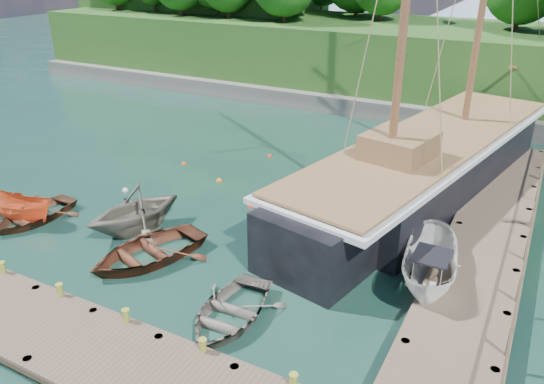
{
  "coord_description": "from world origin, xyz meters",
  "views": [
    {
      "loc": [
        12.68,
        -15.07,
        11.5
      ],
      "look_at": [
        2.85,
        3.26,
        2.0
      ],
      "focal_mm": 35.0,
      "sensor_mm": 36.0,
      "label": 1
    }
  ],
  "objects_px": {
    "rowboat_2": "(148,259)",
    "rowboat_3": "(230,319)",
    "rowboat_0": "(34,220)",
    "motorboat_orange": "(22,220)",
    "schooner": "(427,169)",
    "cabin_boat_white": "(427,288)",
    "rowboat_1": "(137,230)"
  },
  "relations": [
    {
      "from": "rowboat_1",
      "to": "schooner",
      "type": "bearing_deg",
      "value": 64.73
    },
    {
      "from": "rowboat_0",
      "to": "rowboat_3",
      "type": "relative_size",
      "value": 0.96
    },
    {
      "from": "rowboat_0",
      "to": "motorboat_orange",
      "type": "height_order",
      "value": "motorboat_orange"
    },
    {
      "from": "rowboat_0",
      "to": "rowboat_2",
      "type": "height_order",
      "value": "rowboat_2"
    },
    {
      "from": "rowboat_0",
      "to": "rowboat_1",
      "type": "height_order",
      "value": "rowboat_1"
    },
    {
      "from": "rowboat_0",
      "to": "motorboat_orange",
      "type": "xyz_separation_m",
      "value": [
        -0.48,
        -0.29,
        0.0
      ]
    },
    {
      "from": "rowboat_3",
      "to": "rowboat_2",
      "type": "bearing_deg",
      "value": 157.41
    },
    {
      "from": "rowboat_1",
      "to": "rowboat_2",
      "type": "relative_size",
      "value": 0.89
    },
    {
      "from": "rowboat_3",
      "to": "schooner",
      "type": "relative_size",
      "value": 0.15
    },
    {
      "from": "rowboat_0",
      "to": "motorboat_orange",
      "type": "relative_size",
      "value": 1.1
    },
    {
      "from": "motorboat_orange",
      "to": "rowboat_0",
      "type": "bearing_deg",
      "value": -65.43
    },
    {
      "from": "rowboat_0",
      "to": "rowboat_1",
      "type": "distance_m",
      "value": 5.1
    },
    {
      "from": "rowboat_2",
      "to": "cabin_boat_white",
      "type": "bearing_deg",
      "value": 36.71
    },
    {
      "from": "rowboat_2",
      "to": "motorboat_orange",
      "type": "distance_m",
      "value": 7.47
    },
    {
      "from": "rowboat_0",
      "to": "rowboat_2",
      "type": "bearing_deg",
      "value": 1.72
    },
    {
      "from": "rowboat_1",
      "to": "cabin_boat_white",
      "type": "bearing_deg",
      "value": 26.93
    },
    {
      "from": "rowboat_0",
      "to": "rowboat_2",
      "type": "distance_m",
      "value": 6.98
    },
    {
      "from": "rowboat_2",
      "to": "schooner",
      "type": "xyz_separation_m",
      "value": [
        8.31,
        12.21,
        1.23
      ]
    },
    {
      "from": "rowboat_2",
      "to": "rowboat_1",
      "type": "bearing_deg",
      "value": 160.29
    },
    {
      "from": "rowboat_2",
      "to": "rowboat_3",
      "type": "bearing_deg",
      "value": 0.22
    },
    {
      "from": "motorboat_orange",
      "to": "cabin_boat_white",
      "type": "bearing_deg",
      "value": -85.17
    },
    {
      "from": "rowboat_0",
      "to": "cabin_boat_white",
      "type": "height_order",
      "value": "cabin_boat_white"
    },
    {
      "from": "rowboat_3",
      "to": "cabin_boat_white",
      "type": "distance_m",
      "value": 7.5
    },
    {
      "from": "motorboat_orange",
      "to": "cabin_boat_white",
      "type": "distance_m",
      "value": 18.34
    },
    {
      "from": "rowboat_1",
      "to": "rowboat_3",
      "type": "height_order",
      "value": "rowboat_1"
    },
    {
      "from": "schooner",
      "to": "motorboat_orange",
      "type": "bearing_deg",
      "value": -130.23
    },
    {
      "from": "rowboat_3",
      "to": "motorboat_orange",
      "type": "bearing_deg",
      "value": 168.99
    },
    {
      "from": "rowboat_2",
      "to": "rowboat_3",
      "type": "relative_size",
      "value": 1.16
    },
    {
      "from": "rowboat_1",
      "to": "rowboat_2",
      "type": "distance_m",
      "value": 2.72
    },
    {
      "from": "rowboat_1",
      "to": "schooner",
      "type": "distance_m",
      "value": 14.85
    },
    {
      "from": "motorboat_orange",
      "to": "schooner",
      "type": "distance_m",
      "value": 20.06
    },
    {
      "from": "rowboat_2",
      "to": "schooner",
      "type": "relative_size",
      "value": 0.17
    }
  ]
}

